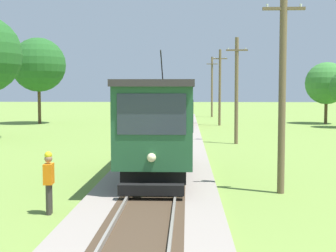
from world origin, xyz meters
The scene contains 9 objects.
red_tram centered at (0.00, 14.00, 2.19)m, with size 2.60×8.54×4.79m.
freight_car centered at (0.00, 40.97, 1.56)m, with size 2.40×5.20×2.31m.
utility_pole_near_tram centered at (4.26, 11.76, 3.61)m, with size 1.40×0.32×7.02m.
utility_pole_mid centered at (4.26, 26.23, 3.53)m, with size 1.40×0.45×6.88m.
utility_pole_far centered at (4.26, 41.70, 3.81)m, with size 1.40×0.38×7.43m.
utility_pole_distant centered at (4.26, 56.15, 3.97)m, with size 1.40×0.64×7.76m.
track_worker centered at (-2.80, 8.76, 0.98)m, with size 0.26×0.39×1.78m.
tree_left_far centered at (15.42, 44.56, 4.18)m, with size 4.33×4.33×6.36m.
tree_right_far centered at (-14.22, 43.35, 6.06)m, with size 5.54×5.54×8.84m.
Camera 1 is at (1.08, -3.91, 3.50)m, focal length 49.51 mm.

